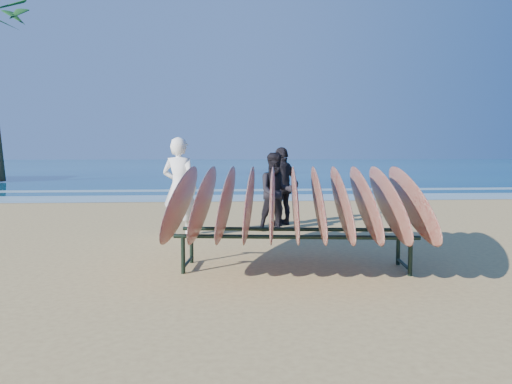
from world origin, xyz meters
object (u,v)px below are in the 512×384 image
at_px(person_dark_a, 276,192).
at_px(person_white, 180,187).
at_px(person_dark_b, 282,186).
at_px(surfboard_rack, 295,201).

bearing_deg(person_dark_a, person_white, -171.02).
height_order(person_white, person_dark_a, person_white).
xyz_separation_m(person_white, person_dark_a, (1.89, 0.54, -0.14)).
height_order(person_white, person_dark_b, person_white).
relative_size(surfboard_rack, person_white, 1.86).
height_order(surfboard_rack, person_white, person_white).
xyz_separation_m(person_white, person_dark_b, (2.13, 1.34, -0.08)).
xyz_separation_m(person_dark_a, person_dark_b, (0.24, 0.80, 0.06)).
xyz_separation_m(surfboard_rack, person_white, (-1.75, 2.75, -0.01)).
distance_m(person_dark_a, person_dark_b, 0.84).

